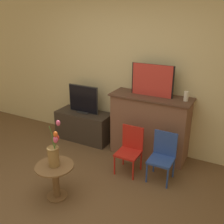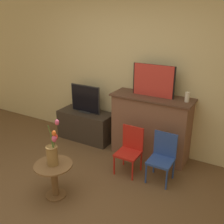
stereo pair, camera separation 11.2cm
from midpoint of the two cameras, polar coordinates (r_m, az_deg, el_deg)
name	(u,v)px [view 2 (the right image)]	position (r m, az deg, el deg)	size (l,w,h in m)	color
ground_plane	(48,217)	(3.32, -12.72, -21.34)	(14.00, 14.00, 0.00)	brown
wall_back	(132,68)	(4.33, 5.20, 9.53)	(8.00, 0.06, 2.70)	beige
fireplace_mantel	(151,126)	(4.19, 9.21, -3.01)	(1.25, 0.47, 1.01)	brown
painting	(153,81)	(3.96, 9.80, 6.74)	(0.65, 0.03, 0.48)	black
mantel_candle	(187,97)	(3.86, 16.86, 3.13)	(0.07, 0.07, 0.14)	silver
tv_stand	(86,125)	(4.81, -4.98, -2.92)	(1.00, 0.44, 0.52)	#382D23
tv_monitor	(85,99)	(4.63, -5.14, 2.76)	(0.58, 0.12, 0.49)	#2D2D2D
chair_red	(130,148)	(3.82, 4.82, -7.80)	(0.32, 0.32, 0.68)	red
chair_blue	(163,155)	(3.71, 11.81, -9.18)	(0.32, 0.32, 0.68)	#2D4C99
side_table	(54,175)	(3.42, -11.55, -13.37)	(0.47, 0.47, 0.46)	brown
vase_tulips	(53,152)	(3.24, -11.83, -8.49)	(0.16, 0.21, 0.56)	olive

